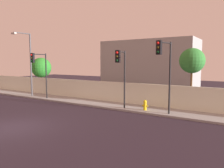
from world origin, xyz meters
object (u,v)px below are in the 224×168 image
traffic_light_left (39,66)px  traffic_light_right (121,67)px  traffic_light_center (164,62)px  street_lamp_curbside (28,59)px  fire_hydrant (145,105)px  roadside_tree_leftmost (41,68)px  roadside_tree_midleft (192,61)px

traffic_light_left → traffic_light_right: bearing=1.3°
traffic_light_center → traffic_light_right: bearing=178.0°
street_lamp_curbside → fire_hydrant: (13.24, 0.21, -3.49)m
traffic_light_right → roadside_tree_leftmost: traffic_light_right is taller
traffic_light_left → roadside_tree_midleft: bearing=16.6°
fire_hydrant → roadside_tree_leftmost: size_ratio=0.18×
traffic_light_right → fire_hydrant: (1.67, 0.75, -2.84)m
traffic_light_left → traffic_light_right: (9.01, 0.21, -0.01)m
fire_hydrant → traffic_light_left: bearing=-174.8°
street_lamp_curbside → traffic_light_right: bearing=-2.7°
street_lamp_curbside → roadside_tree_leftmost: bearing=121.0°
fire_hydrant → roadside_tree_leftmost: 15.66m
traffic_light_left → fire_hydrant: traffic_light_left is taller
fire_hydrant → roadside_tree_midleft: roadside_tree_midleft is taller
traffic_light_left → fire_hydrant: 11.09m
traffic_light_left → traffic_light_center: (12.39, 0.10, 0.36)m
traffic_light_center → fire_hydrant: bearing=153.1°
traffic_light_center → street_lamp_curbside: bearing=177.5°
traffic_light_right → roadside_tree_leftmost: (-13.50, 3.75, -0.34)m
traffic_light_center → roadside_tree_leftmost: traffic_light_center is taller
roadside_tree_leftmost → street_lamp_curbside: bearing=-59.0°
roadside_tree_midleft → traffic_light_left: bearing=-163.4°
traffic_light_left → fire_hydrant: (10.68, 0.97, -2.85)m
roadside_tree_leftmost → traffic_light_right: bearing=-15.5°
street_lamp_curbside → fire_hydrant: 13.69m
street_lamp_curbside → traffic_light_center: bearing=-2.5°
roadside_tree_leftmost → roadside_tree_midleft: bearing=-0.0°
traffic_light_right → roadside_tree_leftmost: 14.01m
traffic_light_left → street_lamp_curbside: street_lamp_curbside is taller
street_lamp_curbside → roadside_tree_leftmost: street_lamp_curbside is taller
fire_hydrant → roadside_tree_midleft: (2.62, 3.00, 3.27)m
traffic_light_right → roadside_tree_midleft: roadside_tree_midleft is taller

